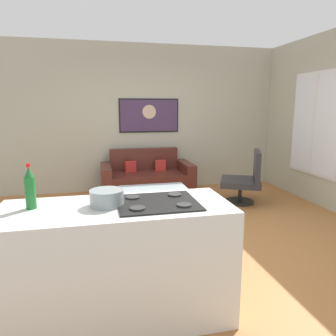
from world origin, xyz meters
TOP-DOWN VIEW (x-y plane):
  - ground at (0.00, 0.00)m, footprint 6.40×6.40m
  - back_wall at (0.00, 2.42)m, footprint 6.40×0.05m
  - couch at (-0.12, 1.90)m, footprint 1.66×0.87m
  - coffee_table at (-0.18, 0.81)m, footprint 1.00×0.54m
  - armchair at (1.45, 1.05)m, footprint 0.88×0.89m
  - kitchen_counter at (-0.87, -1.48)m, footprint 1.70×0.70m
  - soda_bottle at (-1.47, -1.40)m, footprint 0.07×0.07m
  - mixing_bowl at (-0.94, -1.45)m, footprint 0.25×0.25m
  - wall_painting at (0.02, 2.38)m, footprint 1.16×0.03m
  - window at (2.59, 0.90)m, footprint 0.03×1.18m

SIDE VIEW (x-z plane):
  - ground at x=0.00m, z-range -0.04..0.00m
  - couch at x=-0.12m, z-range -0.13..0.71m
  - coffee_table at x=-0.18m, z-range 0.18..0.59m
  - armchair at x=1.45m, z-range -0.03..0.88m
  - kitchen_counter at x=-0.87m, z-range -0.01..0.92m
  - mixing_bowl at x=-0.94m, z-range 0.91..1.03m
  - soda_bottle at x=-1.47m, z-range 0.89..1.22m
  - window at x=2.59m, z-range 0.48..2.20m
  - back_wall at x=0.00m, z-range 0.00..2.80m
  - wall_painting at x=0.02m, z-range 1.13..1.78m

